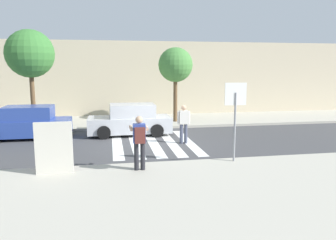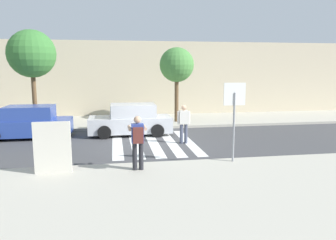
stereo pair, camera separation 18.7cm
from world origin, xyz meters
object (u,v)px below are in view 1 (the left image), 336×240
stop_sign (235,104)px  advertising_board (54,148)px  parked_car_blue (27,123)px  parked_car_silver (130,120)px  street_tree_center (175,65)px  pedestrian_crossing (184,122)px  street_tree_west (30,54)px  photographer_with_backpack (139,138)px

stop_sign → advertising_board: (-5.90, -0.33, -1.18)m
parked_car_blue → parked_car_silver: same height
street_tree_center → advertising_board: size_ratio=2.75×
pedestrian_crossing → street_tree_west: size_ratio=0.33×
parked_car_blue → street_tree_west: 4.12m
parked_car_blue → parked_car_silver: (4.93, 0.00, 0.00)m
pedestrian_crossing → street_tree_center: bearing=82.6°
parked_car_silver → street_tree_west: bearing=154.8°
advertising_board → pedestrian_crossing: bearing=38.1°
street_tree_center → advertising_board: (-5.59, -9.06, -2.55)m
photographer_with_backpack → pedestrian_crossing: (2.33, 3.97, -0.19)m
parked_car_blue → street_tree_west: size_ratio=0.79×
pedestrian_crossing → advertising_board: size_ratio=1.08×
photographer_with_backpack → stop_sign: bearing=7.8°
pedestrian_crossing → parked_car_silver: (-2.21, 2.36, -0.25)m
stop_sign → parked_car_silver: stop_sign is taller
advertising_board → photographer_with_backpack: bearing=-2.7°
stop_sign → street_tree_west: size_ratio=0.52×
parked_car_blue → advertising_board: (2.22, -6.21, 0.21)m
pedestrian_crossing → parked_car_blue: size_ratio=0.42×
parked_car_blue → stop_sign: bearing=-35.9°
street_tree_center → parked_car_blue: bearing=-159.9°
parked_car_blue → pedestrian_crossing: bearing=-18.3°
stop_sign → pedestrian_crossing: bearing=105.6°
photographer_with_backpack → parked_car_silver: (0.12, 6.33, -0.44)m
stop_sign → parked_car_blue: size_ratio=0.66×
stop_sign → street_tree_center: street_tree_center is taller
parked_car_blue → advertising_board: size_ratio=2.56×
photographer_with_backpack → parked_car_blue: photographer_with_backpack is taller
photographer_with_backpack → street_tree_center: street_tree_center is taller
stop_sign → pedestrian_crossing: size_ratio=1.57×
stop_sign → street_tree_center: bearing=92.0°
parked_car_blue → street_tree_west: bearing=94.2°
stop_sign → photographer_with_backpack: size_ratio=1.57×
parked_car_silver → stop_sign: bearing=-61.5°
stop_sign → advertising_board: bearing=-176.8°
street_tree_west → street_tree_center: street_tree_west is taller
parked_car_silver → street_tree_center: bearing=44.7°
stop_sign → parked_car_blue: bearing=144.1°
photographer_with_backpack → street_tree_west: bearing=119.7°
photographer_with_backpack → street_tree_center: size_ratio=0.39×
parked_car_blue → street_tree_center: street_tree_center is taller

